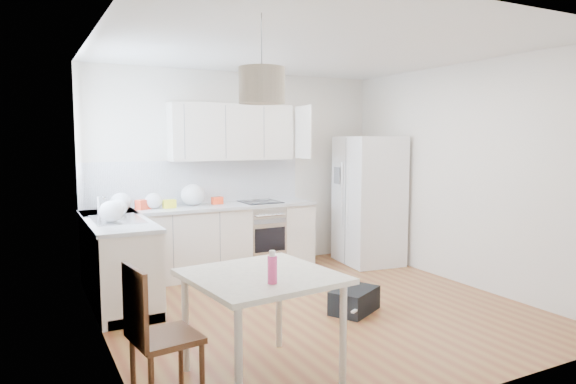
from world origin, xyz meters
The scene contains 29 objects.
floor centered at (0.00, 0.00, 0.00)m, with size 4.20×4.20×0.00m, color brown.
ceiling centered at (0.00, 0.00, 2.70)m, with size 4.20×4.20×0.00m, color white.
wall_back centered at (0.00, 2.10, 1.35)m, with size 4.20×4.20×0.00m, color silver.
wall_left centered at (-2.10, 0.00, 1.35)m, with size 4.20×4.20×0.00m, color silver.
wall_right centered at (2.10, 0.00, 1.35)m, with size 4.20×4.20×0.00m, color silver.
window_glassblock centered at (-2.09, 1.15, 1.75)m, with size 0.02×1.00×1.00m, color #BFE0F9.
cabinets_back centered at (-0.60, 1.80, 0.44)m, with size 3.00×0.60×0.88m, color silver.
cabinets_left centered at (-1.80, 1.20, 0.44)m, with size 0.60×1.80×0.88m, color silver.
counter_back centered at (-0.60, 1.80, 0.90)m, with size 3.02×0.64×0.04m, color #A9ABAD.
counter_left centered at (-1.80, 1.20, 0.90)m, with size 0.64×1.82×0.04m, color #A9ABAD.
backsplash_back centered at (-0.60, 2.09, 1.21)m, with size 3.00×0.01×0.58m, color white.
backsplash_left centered at (-2.09, 1.20, 1.21)m, with size 0.01×1.80×0.58m, color white.
upper_cabinets centered at (-0.15, 1.94, 1.88)m, with size 1.70×0.32×0.75m, color silver.
range_oven centered at (0.20, 1.80, 0.44)m, with size 0.50×0.61×0.88m, color silver, non-canonical shape.
sink centered at (-1.80, 1.15, 0.92)m, with size 0.50×0.80×0.16m, color silver, non-canonical shape.
refrigerator centered at (1.73, 1.39, 0.91)m, with size 0.87×0.91×1.82m, color white, non-canonical shape.
dining_table centered at (-1.16, -1.20, 0.71)m, with size 1.12×1.12×0.80m.
dining_chair centered at (-1.89, -1.24, 0.49)m, with size 0.41×0.41×0.97m, color #512A18, non-canonical shape.
drink_bottle centered at (-1.20, -1.47, 0.92)m, with size 0.07×0.07×0.23m, color #E23E7E.
gym_bag centered at (0.30, -0.30, 0.12)m, with size 0.53×0.34×0.24m, color black.
pendant_lamp centered at (-1.09, -1.07, 2.18)m, with size 0.34×0.34×0.27m, color tan.
grocery_bag_a centered at (-1.65, 1.80, 1.03)m, with size 0.25×0.21×0.22m, color white.
grocery_bag_b centered at (-1.25, 1.82, 1.02)m, with size 0.22×0.19×0.20m, color white.
grocery_bag_c centered at (-0.73, 1.88, 1.06)m, with size 0.31×0.27×0.28m, color white.
grocery_bag_d centered at (-1.75, 1.38, 1.02)m, with size 0.21×0.18×0.19m, color white.
grocery_bag_e centered at (-1.88, 0.99, 1.03)m, with size 0.25×0.21×0.23m, color white.
snack_orange centered at (-0.40, 1.87, 0.97)m, with size 0.14×0.09×0.10m, color red.
snack_yellow centered at (-1.06, 1.79, 0.97)m, with size 0.15×0.10×0.11m, color yellow.
snack_red centered at (-1.38, 1.81, 0.98)m, with size 0.18×0.11×0.12m, color #B72D16.
Camera 1 is at (-2.70, -4.56, 1.79)m, focal length 32.00 mm.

